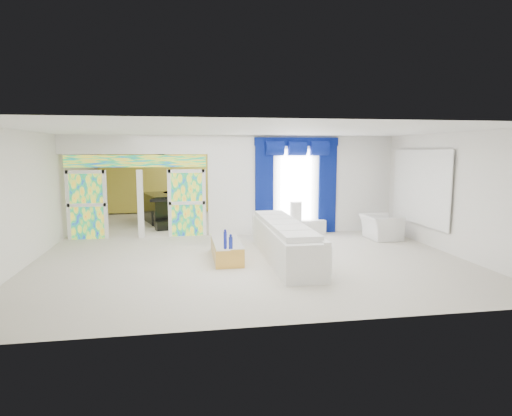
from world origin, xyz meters
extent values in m
plane|color=#B7AF9E|center=(0.00, 0.00, 0.00)|extent=(12.00, 12.00, 0.00)
cube|color=white|center=(2.15, 1.00, 1.50)|extent=(5.70, 0.18, 3.00)
cube|color=white|center=(-2.85, 1.00, 2.73)|extent=(4.30, 0.18, 0.55)
cube|color=#994C3F|center=(-4.28, 1.00, 1.00)|extent=(0.95, 0.04, 2.00)
cube|color=#994C3F|center=(-1.42, 1.00, 1.00)|extent=(0.95, 0.04, 2.00)
cube|color=#994C3F|center=(-2.85, 1.00, 2.25)|extent=(4.00, 0.05, 0.35)
cube|color=white|center=(1.90, 0.90, 1.45)|extent=(1.00, 0.02, 2.30)
cube|color=#031349|center=(0.90, 0.87, 1.40)|extent=(0.55, 0.10, 2.80)
cube|color=#031349|center=(2.90, 0.87, 1.40)|extent=(0.55, 0.10, 2.80)
cube|color=#031349|center=(1.90, 0.87, 2.82)|extent=(2.60, 0.12, 0.25)
cube|color=white|center=(4.94, -1.00, 1.55)|extent=(0.04, 2.70, 1.90)
cube|color=gold|center=(0.00, 5.90, 1.50)|extent=(9.70, 0.12, 2.90)
cube|color=silver|center=(0.82, -2.21, 0.39)|extent=(0.92, 4.13, 0.79)
cube|color=gold|center=(-0.53, -1.91, 0.21)|extent=(0.65, 1.90, 0.42)
cube|color=silver|center=(2.18, 0.78, 0.21)|extent=(1.26, 0.46, 0.41)
cylinder|color=silver|center=(1.88, 0.78, 0.70)|extent=(0.36, 0.36, 0.58)
imported|color=silver|center=(4.12, -0.39, 0.35)|extent=(0.97, 1.10, 0.70)
cube|color=black|center=(-2.03, 3.72, 0.51)|extent=(2.06, 2.38, 1.02)
cube|color=black|center=(-2.03, 2.12, 0.14)|extent=(0.88, 0.54, 0.27)
cube|color=tan|center=(-4.66, 2.93, 0.43)|extent=(0.66, 0.62, 0.85)
sphere|color=gold|center=(-2.30, 3.40, 2.65)|extent=(0.60, 0.60, 0.60)
cylinder|color=white|center=(-0.52, -1.66, 0.47)|extent=(0.11, 0.11, 0.10)
cylinder|color=navy|center=(-0.56, -1.89, 0.53)|extent=(0.08, 0.08, 0.22)
cylinder|color=navy|center=(-0.49, -2.48, 0.53)|extent=(0.09, 0.09, 0.21)
camera|label=1|loc=(-1.49, -11.88, 2.56)|focal=30.10mm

